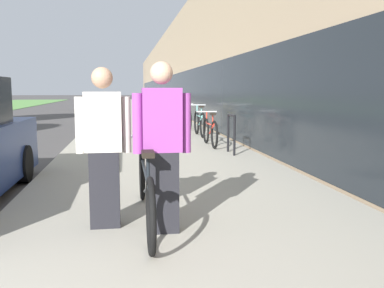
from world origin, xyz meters
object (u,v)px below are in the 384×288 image
(person_bystander, at_px, (104,148))
(cruiser_bike_middle, at_px, (199,123))
(bike_rack_hoop, at_px, (231,130))
(cruiser_bike_nearest, at_px, (210,131))
(person_rider, at_px, (162,148))
(tandem_bicycle, at_px, (146,188))
(cruiser_bike_farthest, at_px, (187,118))

(person_bystander, distance_m, cruiser_bike_middle, 8.46)
(bike_rack_hoop, xyz_separation_m, cruiser_bike_nearest, (-0.20, 1.29, -0.16))
(bike_rack_hoop, height_order, cruiser_bike_nearest, bike_rack_hoop)
(person_bystander, height_order, cruiser_bike_middle, person_bystander)
(bike_rack_hoop, height_order, cruiser_bike_middle, cruiser_bike_middle)
(person_rider, height_order, cruiser_bike_nearest, person_rider)
(cruiser_bike_middle, bearing_deg, cruiser_bike_nearest, -93.37)
(tandem_bicycle, bearing_deg, cruiser_bike_middle, 76.28)
(person_bystander, relative_size, bike_rack_hoop, 1.87)
(tandem_bicycle, distance_m, bike_rack_hoop, 4.94)
(tandem_bicycle, height_order, bike_rack_hoop, bike_rack_hoop)
(cruiser_bike_nearest, bearing_deg, cruiser_bike_middle, 86.63)
(cruiser_bike_nearest, bearing_deg, cruiser_bike_farthest, 88.58)
(cruiser_bike_nearest, distance_m, cruiser_bike_farthest, 4.59)
(person_bystander, bearing_deg, cruiser_bike_farthest, 77.31)
(cruiser_bike_nearest, bearing_deg, person_rider, -105.43)
(person_bystander, distance_m, bike_rack_hoop, 5.19)
(person_rider, bearing_deg, person_bystander, 156.53)
(tandem_bicycle, xyz_separation_m, bike_rack_hoop, (2.03, 4.49, 0.15))
(person_rider, bearing_deg, cruiser_bike_farthest, 80.46)
(bike_rack_hoop, bearing_deg, person_rider, -111.42)
(tandem_bicycle, bearing_deg, bike_rack_hoop, 65.65)
(tandem_bicycle, height_order, cruiser_bike_middle, cruiser_bike_middle)
(cruiser_bike_middle, bearing_deg, person_bystander, -106.29)
(cruiser_bike_nearest, bearing_deg, bike_rack_hoop, -81.02)
(tandem_bicycle, relative_size, cruiser_bike_farthest, 1.48)
(cruiser_bike_nearest, distance_m, cruiser_bike_middle, 2.26)
(tandem_bicycle, distance_m, person_bystander, 0.60)
(tandem_bicycle, relative_size, person_rider, 1.52)
(tandem_bicycle, xyz_separation_m, cruiser_bike_farthest, (1.94, 10.37, 0.01))
(bike_rack_hoop, relative_size, cruiser_bike_middle, 0.48)
(person_rider, height_order, bike_rack_hoop, person_rider)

